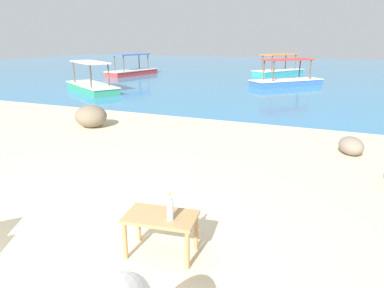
% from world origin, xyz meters
% --- Properties ---
extents(sand_beach, '(18.00, 14.00, 0.04)m').
position_xyz_m(sand_beach, '(0.00, 0.00, 0.02)').
color(sand_beach, beige).
rests_on(sand_beach, ground).
extents(water_surface, '(60.00, 36.00, 0.03)m').
position_xyz_m(water_surface, '(0.00, 22.00, 0.00)').
color(water_surface, teal).
rests_on(water_surface, ground).
extents(low_bench_table, '(0.81, 0.54, 0.46)m').
position_xyz_m(low_bench_table, '(1.13, 0.62, 0.43)').
color(low_bench_table, '#A37A4C').
rests_on(low_bench_table, sand_beach).
extents(bottle, '(0.07, 0.07, 0.30)m').
position_xyz_m(bottle, '(1.26, 0.58, 0.62)').
color(bottle, '#A3C6D1').
rests_on(bottle, low_bench_table).
extents(shore_rock_large, '(0.67, 0.73, 0.37)m').
position_xyz_m(shore_rock_large, '(3.10, 5.09, 0.22)').
color(shore_rock_large, gray).
rests_on(shore_rock_large, sand_beach).
extents(shore_rock_medium, '(0.89, 0.81, 0.58)m').
position_xyz_m(shore_rock_medium, '(-3.15, 4.96, 0.33)').
color(shore_rock_medium, '#756651').
rests_on(shore_rock_medium, sand_beach).
extents(boat_teal, '(2.93, 3.72, 1.29)m').
position_xyz_m(boat_teal, '(-0.80, 20.60, 0.29)').
color(boat_teal, teal).
rests_on(boat_teal, water_surface).
extents(boat_blue, '(3.39, 3.43, 1.29)m').
position_xyz_m(boat_blue, '(0.40, 15.44, 0.29)').
color(boat_blue, '#3866B7').
rests_on(boat_blue, water_surface).
extents(boat_red, '(1.92, 3.83, 1.29)m').
position_xyz_m(boat_red, '(-9.32, 17.03, 0.29)').
color(boat_red, '#C63833').
rests_on(boat_red, water_surface).
extents(boat_green, '(3.72, 2.95, 1.29)m').
position_xyz_m(boat_green, '(-7.26, 10.31, 0.29)').
color(boat_green, '#338E66').
rests_on(boat_green, water_surface).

